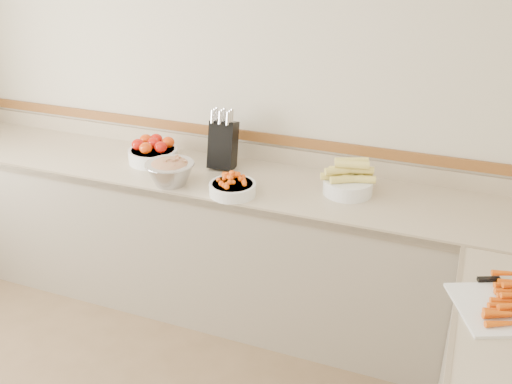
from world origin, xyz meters
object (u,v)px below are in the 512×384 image
(rhubarb_bowl, at_px, (170,171))
(tomato_bowl, at_px, (153,152))
(knife_block, at_px, (223,143))
(cherry_tomato_bowl, at_px, (233,187))
(corn_bowl, at_px, (348,181))

(rhubarb_bowl, bearing_deg, tomato_bowl, 135.53)
(knife_block, relative_size, cherry_tomato_bowl, 1.44)
(tomato_bowl, xyz_separation_m, rhubarb_bowl, (0.26, -0.26, 0.02))
(corn_bowl, height_order, rhubarb_bowl, corn_bowl)
(corn_bowl, bearing_deg, cherry_tomato_bowl, -156.99)
(tomato_bowl, bearing_deg, cherry_tomato_bowl, -21.81)
(corn_bowl, xyz_separation_m, rhubarb_bowl, (-0.95, -0.25, 0.01))
(tomato_bowl, height_order, corn_bowl, corn_bowl)
(cherry_tomato_bowl, bearing_deg, tomato_bowl, 158.19)
(knife_block, relative_size, tomato_bowl, 1.21)
(knife_block, xyz_separation_m, corn_bowl, (0.78, -0.09, -0.08))
(knife_block, xyz_separation_m, rhubarb_bowl, (-0.17, -0.34, -0.07))
(rhubarb_bowl, bearing_deg, corn_bowl, 14.46)
(cherry_tomato_bowl, distance_m, corn_bowl, 0.62)
(knife_block, height_order, corn_bowl, knife_block)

